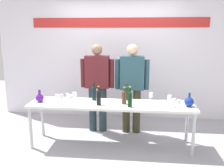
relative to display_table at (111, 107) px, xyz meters
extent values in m
plane|color=#9F9CA6|center=(0.00, 0.00, -0.67)|extent=(10.00, 10.00, 0.00)
cube|color=white|center=(0.00, 1.49, 0.83)|extent=(5.23, 0.10, 3.00)
cube|color=red|center=(0.00, 1.43, 1.37)|extent=(3.66, 0.01, 0.20)
cube|color=white|center=(0.00, 0.00, 0.04)|extent=(2.66, 0.60, 0.04)
cylinder|color=silver|center=(-1.27, -0.25, -0.33)|extent=(0.05, 0.05, 0.68)
cylinder|color=silver|center=(1.27, -0.25, -0.33)|extent=(0.05, 0.05, 0.68)
cylinder|color=silver|center=(-1.27, 0.25, -0.33)|extent=(0.05, 0.05, 0.68)
cylinder|color=silver|center=(1.27, 0.25, -0.33)|extent=(0.05, 0.05, 0.68)
sphere|color=#561993|center=(-1.17, -0.04, 0.12)|extent=(0.13, 0.13, 0.13)
cylinder|color=#561993|center=(-1.17, -0.04, 0.22)|extent=(0.04, 0.04, 0.09)
sphere|color=navy|center=(1.21, -0.04, 0.13)|extent=(0.15, 0.15, 0.15)
cylinder|color=navy|center=(1.21, -0.04, 0.23)|extent=(0.03, 0.03, 0.09)
cylinder|color=#25353C|center=(-0.41, 0.59, -0.24)|extent=(0.14, 0.14, 0.85)
cylinder|color=#25353C|center=(-0.22, 0.59, -0.24)|extent=(0.14, 0.14, 0.85)
cube|color=#5B1D23|center=(-0.32, 0.59, 0.47)|extent=(0.43, 0.22, 0.59)
cylinder|color=#5B1D23|center=(-0.58, 0.59, 0.44)|extent=(0.09, 0.09, 0.53)
cylinder|color=#5B1D23|center=(-0.05, 0.59, 0.44)|extent=(0.09, 0.09, 0.53)
sphere|color=#966C58|center=(-0.32, 0.59, 0.87)|extent=(0.20, 0.20, 0.20)
cylinder|color=#383620|center=(0.22, 0.59, -0.25)|extent=(0.14, 0.14, 0.83)
cylinder|color=#383620|center=(0.41, 0.59, -0.25)|extent=(0.14, 0.14, 0.83)
cube|color=#2B4E5A|center=(0.32, 0.59, 0.46)|extent=(0.43, 0.22, 0.61)
cylinder|color=#2B4E5A|center=(0.05, 0.59, 0.43)|extent=(0.09, 0.09, 0.55)
cylinder|color=#2B4E5A|center=(0.58, 0.59, 0.43)|extent=(0.09, 0.09, 0.55)
sphere|color=beige|center=(0.32, 0.59, 0.88)|extent=(0.20, 0.20, 0.20)
cylinder|color=#51301D|center=(0.21, -0.01, 0.16)|extent=(0.07, 0.07, 0.20)
cone|color=#51301D|center=(0.21, -0.01, 0.27)|extent=(0.07, 0.07, 0.03)
cylinder|color=#51301D|center=(0.21, -0.01, 0.29)|extent=(0.03, 0.03, 0.06)
cylinder|color=gold|center=(0.21, -0.01, 0.33)|extent=(0.03, 0.03, 0.02)
cylinder|color=black|center=(0.31, -0.16, 0.17)|extent=(0.07, 0.07, 0.22)
cone|color=black|center=(0.31, -0.16, 0.29)|extent=(0.07, 0.07, 0.03)
cylinder|color=black|center=(0.31, -0.16, 0.32)|extent=(0.03, 0.03, 0.08)
cylinder|color=gold|center=(0.31, -0.16, 0.37)|extent=(0.03, 0.03, 0.02)
cylinder|color=black|center=(-0.18, -0.10, 0.17)|extent=(0.07, 0.07, 0.22)
cone|color=black|center=(-0.18, -0.10, 0.29)|extent=(0.07, 0.07, 0.03)
cylinder|color=black|center=(-0.18, -0.10, 0.31)|extent=(0.02, 0.02, 0.07)
cylinder|color=gold|center=(-0.18, -0.10, 0.35)|extent=(0.03, 0.03, 0.02)
cylinder|color=#0F331F|center=(0.24, 0.24, 0.16)|extent=(0.07, 0.07, 0.22)
cone|color=#0F331F|center=(0.24, 0.24, 0.29)|extent=(0.07, 0.07, 0.03)
cylinder|color=#0F331F|center=(0.24, 0.24, 0.31)|extent=(0.02, 0.02, 0.06)
cylinder|color=#A81720|center=(0.24, 0.24, 0.35)|extent=(0.03, 0.03, 0.02)
cylinder|color=black|center=(-0.30, 0.16, 0.16)|extent=(0.07, 0.07, 0.21)
cone|color=black|center=(-0.30, 0.16, 0.28)|extent=(0.07, 0.07, 0.03)
cylinder|color=black|center=(-0.30, 0.16, 0.31)|extent=(0.03, 0.03, 0.08)
cylinder|color=black|center=(-0.30, 0.16, 0.36)|extent=(0.03, 0.03, 0.02)
cylinder|color=white|center=(-0.64, -0.07, 0.06)|extent=(0.05, 0.05, 0.00)
cylinder|color=white|center=(-0.64, -0.07, 0.09)|extent=(0.01, 0.01, 0.07)
cylinder|color=white|center=(-0.64, -0.07, 0.16)|extent=(0.06, 0.06, 0.07)
cylinder|color=white|center=(-0.88, -0.03, 0.06)|extent=(0.06, 0.06, 0.00)
cylinder|color=white|center=(-0.88, -0.03, 0.09)|extent=(0.01, 0.01, 0.06)
cylinder|color=white|center=(-0.88, -0.03, 0.16)|extent=(0.07, 0.07, 0.07)
cylinder|color=white|center=(-0.78, -0.12, 0.06)|extent=(0.06, 0.06, 0.00)
cylinder|color=white|center=(-0.78, -0.12, 0.09)|extent=(0.01, 0.01, 0.07)
cylinder|color=white|center=(-0.78, -0.12, 0.17)|extent=(0.06, 0.06, 0.09)
cylinder|color=white|center=(-0.73, 0.04, 0.06)|extent=(0.06, 0.06, 0.00)
cylinder|color=white|center=(-0.73, 0.04, 0.09)|extent=(0.01, 0.01, 0.06)
cylinder|color=white|center=(-0.73, 0.04, 0.15)|extent=(0.06, 0.06, 0.08)
cylinder|color=white|center=(-0.60, 0.02, 0.06)|extent=(0.06, 0.06, 0.00)
cylinder|color=white|center=(-0.60, 0.02, 0.10)|extent=(0.01, 0.01, 0.08)
cylinder|color=white|center=(-0.60, 0.02, 0.18)|extent=(0.07, 0.07, 0.08)
cylinder|color=white|center=(1.04, -0.16, 0.06)|extent=(0.06, 0.06, 0.00)
cylinder|color=white|center=(1.04, -0.16, 0.09)|extent=(0.01, 0.01, 0.07)
cylinder|color=white|center=(1.04, -0.16, 0.16)|extent=(0.06, 0.06, 0.07)
cylinder|color=white|center=(0.93, 0.02, 0.06)|extent=(0.06, 0.06, 0.00)
cylinder|color=white|center=(0.93, 0.02, 0.09)|extent=(0.01, 0.01, 0.07)
cylinder|color=white|center=(0.93, 0.02, 0.17)|extent=(0.07, 0.07, 0.09)
cylinder|color=white|center=(0.98, -0.10, 0.06)|extent=(0.06, 0.06, 0.00)
cylinder|color=white|center=(0.98, -0.10, 0.09)|extent=(0.01, 0.01, 0.06)
cylinder|color=white|center=(0.98, -0.10, 0.15)|extent=(0.06, 0.06, 0.07)
cylinder|color=white|center=(0.64, 0.21, 0.06)|extent=(0.06, 0.06, 0.00)
cylinder|color=white|center=(0.64, 0.21, 0.09)|extent=(0.01, 0.01, 0.06)
cylinder|color=white|center=(0.64, 0.21, 0.16)|extent=(0.06, 0.06, 0.08)
camera|label=1|loc=(0.41, -3.78, 1.20)|focal=39.29mm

